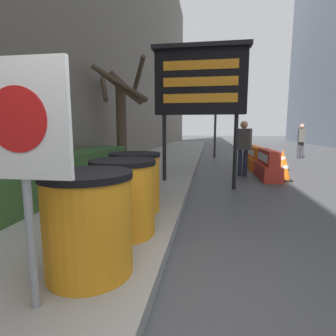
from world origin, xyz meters
name	(u,v)px	position (x,y,z in m)	size (l,w,h in m)	color
ground_plane	(148,320)	(0.00, 0.00, 0.00)	(120.00, 120.00, 0.00)	#474749
hedge_strip	(58,174)	(-2.72, 3.24, 0.57)	(0.90, 6.30, 0.79)	#335628
bare_tree	(122,112)	(-2.54, 6.98, 2.09)	(1.92, 2.24, 3.81)	#4C3D2D
barrel_drum_foreground	(89,223)	(-0.63, 0.33, 0.65)	(0.83, 0.83, 0.96)	orange
barrel_drum_middle	(123,197)	(-0.61, 1.27, 0.65)	(0.83, 0.83, 0.96)	orange
barrel_drum_back	(135,182)	(-0.73, 2.22, 0.65)	(0.83, 0.83, 0.96)	orange
warning_sign	(21,137)	(-0.82, -0.22, 1.45)	(0.74, 0.08, 1.81)	gray
message_board	(200,82)	(0.20, 4.85, 2.64)	(2.36, 0.36, 3.51)	black
jersey_barrier_red_striped	(267,166)	(2.24, 6.50, 0.39)	(0.52, 1.77, 0.88)	red
jersey_barrier_orange_far	(255,159)	(2.24, 8.72, 0.37)	(0.59, 2.11, 0.84)	orange
traffic_cone_near	(260,159)	(2.43, 8.69, 0.36)	(0.41, 0.41, 0.74)	black
traffic_cone_mid	(283,160)	(3.19, 8.43, 0.38)	(0.43, 0.43, 0.78)	black
traffic_cone_far	(285,169)	(2.67, 6.21, 0.35)	(0.40, 0.40, 0.72)	black
traffic_light_near_curb	(216,100)	(0.75, 12.27, 3.01)	(0.28, 0.44, 4.16)	#2D2D30
pedestrian_worker	(243,144)	(1.53, 6.77, 1.04)	(0.53, 0.42, 1.76)	#23283D
pedestrian_passerby	(301,138)	(5.12, 12.56, 1.05)	(0.36, 0.51, 1.77)	#333338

